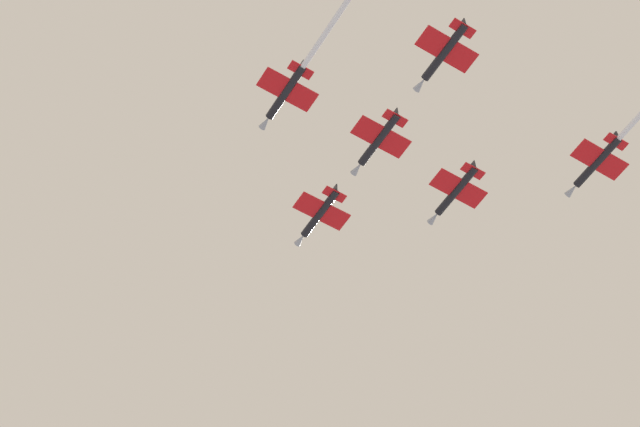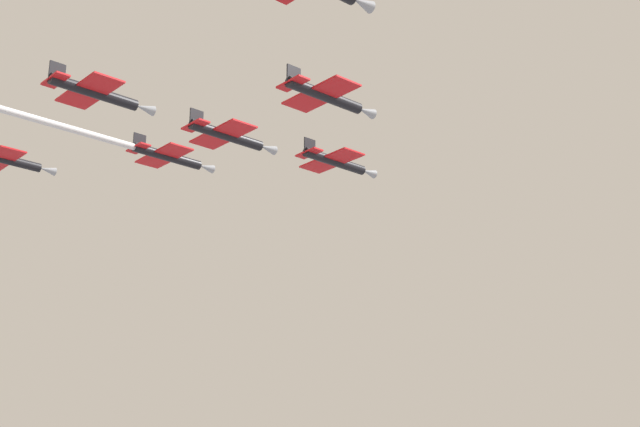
{
  "view_description": "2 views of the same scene",
  "coord_description": "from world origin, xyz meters",
  "px_view_note": "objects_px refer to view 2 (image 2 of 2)",
  "views": [
    {
      "loc": [
        51.54,
        73.34,
        2.33
      ],
      "look_at": [
        2.24,
        -14.25,
        142.98
      ],
      "focal_mm": 58.45,
      "sensor_mm": 36.0,
      "label": 1
    },
    {
      "loc": [
        -84.05,
        58.61,
        98.9
      ],
      "look_at": [
        16.91,
        -23.66,
        141.27
      ],
      "focal_mm": 50.73,
      "sensor_mm": 36.0,
      "label": 2
    }
  ],
  "objects_px": {
    "jet_starboard_inner": "(326,96)",
    "jet_port_trail": "(97,93)",
    "jet_lead": "(336,162)",
    "jet_port_outer": "(229,136)",
    "jet_port_inner": "(112,141)"
  },
  "relations": [
    {
      "from": "jet_lead",
      "to": "jet_port_inner",
      "type": "height_order",
      "value": "jet_port_inner"
    },
    {
      "from": "jet_lead",
      "to": "jet_port_outer",
      "type": "relative_size",
      "value": 1.0
    },
    {
      "from": "jet_port_inner",
      "to": "jet_port_outer",
      "type": "xyz_separation_m",
      "value": [
        -15.83,
        -7.65,
        -2.47
      ]
    },
    {
      "from": "jet_port_inner",
      "to": "jet_starboard_inner",
      "type": "distance_m",
      "value": 33.45
    },
    {
      "from": "jet_port_outer",
      "to": "jet_port_trail",
      "type": "xyz_separation_m",
      "value": [
        -0.66,
        17.71,
        0.13
      ]
    },
    {
      "from": "jet_lead",
      "to": "jet_starboard_inner",
      "type": "xyz_separation_m",
      "value": [
        -16.7,
        15.5,
        -1.12
      ]
    },
    {
      "from": "jet_port_inner",
      "to": "jet_port_trail",
      "type": "xyz_separation_m",
      "value": [
        -16.49,
        10.06,
        -2.34
      ]
    },
    {
      "from": "jet_lead",
      "to": "jet_starboard_inner",
      "type": "relative_size",
      "value": 1.0
    },
    {
      "from": "jet_port_trail",
      "to": "jet_port_outer",
      "type": "bearing_deg",
      "value": 90.0
    },
    {
      "from": "jet_starboard_inner",
      "to": "jet_port_outer",
      "type": "height_order",
      "value": "jet_starboard_inner"
    },
    {
      "from": "jet_starboard_inner",
      "to": "jet_port_trail",
      "type": "distance_m",
      "value": 25.16
    },
    {
      "from": "jet_port_trail",
      "to": "jet_starboard_inner",
      "type": "bearing_deg",
      "value": 50.19
    },
    {
      "from": "jet_port_inner",
      "to": "jet_port_trail",
      "type": "height_order",
      "value": "jet_port_inner"
    },
    {
      "from": "jet_lead",
      "to": "jet_port_outer",
      "type": "height_order",
      "value": "jet_lead"
    },
    {
      "from": "jet_port_inner",
      "to": "jet_starboard_inner",
      "type": "bearing_deg",
      "value": 15.05
    }
  ]
}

